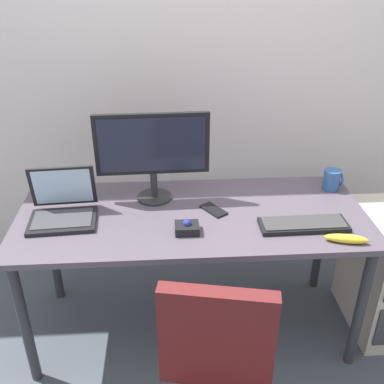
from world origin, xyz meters
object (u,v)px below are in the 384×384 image
at_px(keyboard, 303,224).
at_px(trackball_mouse, 187,228).
at_px(coffee_mug, 332,180).
at_px(cell_phone, 214,210).
at_px(banana, 346,239).
at_px(laptop, 63,208).
at_px(monitor_main, 152,149).

bearing_deg(keyboard, trackball_mouse, -179.29).
relative_size(coffee_mug, cell_phone, 0.78).
xyz_separation_m(coffee_mug, cell_phone, (-0.66, -0.19, -0.05)).
distance_m(keyboard, banana, 0.20).
bearing_deg(banana, keyboard, 138.23).
xyz_separation_m(laptop, coffee_mug, (1.38, 0.21, 0.00)).
distance_m(monitor_main, laptop, 0.51).
xyz_separation_m(coffee_mug, banana, (-0.10, -0.50, -0.04)).
height_order(monitor_main, coffee_mug, monitor_main).
distance_m(laptop, cell_phone, 0.73).
bearing_deg(monitor_main, trackball_mouse, -65.04).
relative_size(trackball_mouse, coffee_mug, 0.99).
height_order(trackball_mouse, cell_phone, trackball_mouse).
relative_size(keyboard, banana, 2.17).
bearing_deg(monitor_main, laptop, -159.36).
height_order(monitor_main, keyboard, monitor_main).
bearing_deg(cell_phone, keyboard, -57.45).
bearing_deg(laptop, monitor_main, 20.64).
relative_size(monitor_main, trackball_mouse, 5.12).
bearing_deg(trackball_mouse, coffee_mug, 24.77).
bearing_deg(laptop, cell_phone, 1.37).
xyz_separation_m(laptop, banana, (1.28, -0.29, -0.03)).
xyz_separation_m(monitor_main, keyboard, (0.69, -0.32, -0.26)).
xyz_separation_m(keyboard, coffee_mug, (0.25, 0.36, 0.04)).
xyz_separation_m(keyboard, cell_phone, (-0.40, 0.17, -0.01)).
bearing_deg(coffee_mug, keyboard, -125.17).
distance_m(keyboard, laptop, 1.14).
height_order(keyboard, trackball_mouse, trackball_mouse).
relative_size(keyboard, coffee_mug, 3.72).
height_order(laptop, cell_phone, laptop).
relative_size(monitor_main, laptop, 1.73).
distance_m(monitor_main, trackball_mouse, 0.44).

